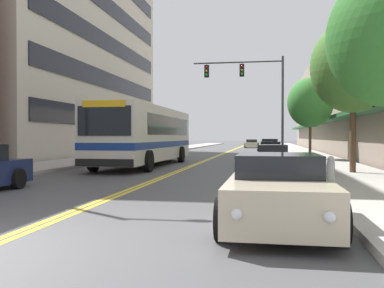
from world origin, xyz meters
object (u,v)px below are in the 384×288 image
(city_bus, at_px, (146,133))
(car_charcoal_parked_left_near, at_px, (161,149))
(traffic_signal_mast, at_px, (253,86))
(car_beige_moving_lead, at_px, (252,144))
(car_black_parked_right_far, at_px, (270,149))
(fire_hydrant, at_px, (331,171))
(street_tree_right_far, at_px, (310,103))
(street_tree_right_mid, at_px, (353,67))
(car_champagne_parked_right_foreground, at_px, (278,191))
(car_white_parked_right_end, at_px, (273,157))
(car_dark_grey_parked_right_mid, at_px, (270,146))

(city_bus, bearing_deg, car_charcoal_parked_left_near, 99.37)
(city_bus, bearing_deg, traffic_signal_mast, 57.25)
(car_charcoal_parked_left_near, height_order, car_beige_moving_lead, car_charcoal_parked_left_near)
(city_bus, xyz_separation_m, traffic_signal_mast, (5.64, 8.77, 3.52))
(city_bus, xyz_separation_m, car_black_parked_right_far, (6.96, 14.32, -1.25))
(car_black_parked_right_far, relative_size, fire_hydrant, 5.41)
(street_tree_right_far, xyz_separation_m, fire_hydrant, (-0.94, -15.90, -3.26))
(car_beige_moving_lead, relative_size, street_tree_right_mid, 0.71)
(city_bus, xyz_separation_m, car_beige_moving_lead, (4.50, 39.15, -1.22))
(street_tree_right_mid, bearing_deg, city_bus, 155.05)
(car_champagne_parked_right_foreground, relative_size, fire_hydrant, 5.04)
(car_champagne_parked_right_foreground, height_order, car_white_parked_right_end, car_champagne_parked_right_foreground)
(street_tree_right_mid, bearing_deg, car_beige_moving_lead, 97.32)
(car_dark_grey_parked_right_mid, height_order, street_tree_right_far, street_tree_right_far)
(car_black_parked_right_far, xyz_separation_m, car_white_parked_right_end, (0.00, -14.66, 0.01))
(city_bus, distance_m, car_beige_moving_lead, 39.42)
(city_bus, height_order, street_tree_right_far, street_tree_right_far)
(car_dark_grey_parked_right_mid, xyz_separation_m, car_beige_moving_lead, (-2.43, 18.81, -0.06))
(car_charcoal_parked_left_near, xyz_separation_m, car_beige_moving_lead, (6.18, 28.95, -0.02))
(fire_hydrant, bearing_deg, traffic_signal_mast, 98.76)
(street_tree_right_mid, xyz_separation_m, street_tree_right_far, (-0.67, 10.69, -0.62))
(car_black_parked_right_far, relative_size, car_white_parked_right_end, 1.01)
(city_bus, distance_m, car_charcoal_parked_left_near, 10.40)
(city_bus, height_order, fire_hydrant, city_bus)
(car_charcoal_parked_left_near, bearing_deg, street_tree_right_far, -20.75)
(street_tree_right_mid, relative_size, street_tree_right_far, 1.17)
(car_charcoal_parked_left_near, bearing_deg, car_dark_grey_parked_right_mid, 49.68)
(car_white_parked_right_end, distance_m, traffic_signal_mast, 10.36)
(fire_hydrant, bearing_deg, car_black_parked_right_far, 93.70)
(car_champagne_parked_right_foreground, distance_m, street_tree_right_far, 21.49)
(car_beige_moving_lead, bearing_deg, car_black_parked_right_far, -84.35)
(car_charcoal_parked_left_near, distance_m, street_tree_right_mid, 19.41)
(street_tree_right_far, bearing_deg, city_bus, -147.73)
(street_tree_right_mid, bearing_deg, car_champagne_parked_right_foreground, -107.44)
(car_charcoal_parked_left_near, distance_m, street_tree_right_far, 12.35)
(city_bus, bearing_deg, car_dark_grey_parked_right_mid, 71.20)
(street_tree_right_mid, distance_m, fire_hydrant, 6.69)
(car_dark_grey_parked_right_mid, relative_size, car_white_parked_right_end, 0.86)
(traffic_signal_mast, height_order, street_tree_right_mid, traffic_signal_mast)
(car_champagne_parked_right_foreground, height_order, traffic_signal_mast, traffic_signal_mast)
(car_beige_moving_lead, height_order, fire_hydrant, car_beige_moving_lead)
(car_black_parked_right_far, relative_size, street_tree_right_far, 0.90)
(city_bus, xyz_separation_m, car_dark_grey_parked_right_mid, (6.92, 20.34, -1.16))
(car_black_parked_right_far, distance_m, traffic_signal_mast, 7.44)
(city_bus, height_order, traffic_signal_mast, traffic_signal_mast)
(city_bus, bearing_deg, car_champagne_parked_right_foreground, -65.58)
(car_dark_grey_parked_right_mid, bearing_deg, city_bus, -108.80)
(car_beige_moving_lead, xyz_separation_m, street_tree_right_mid, (5.63, -43.86, 3.90))
(car_black_parked_right_far, xyz_separation_m, fire_hydrant, (1.57, -24.25, 0.05))
(car_champagne_parked_right_foreground, distance_m, car_white_parked_right_end, 14.78)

